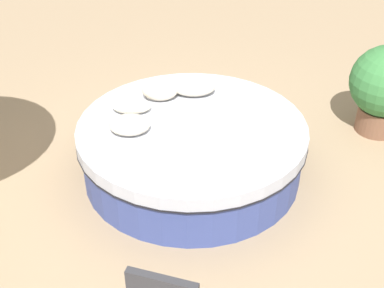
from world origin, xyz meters
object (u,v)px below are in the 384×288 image
(throw_pillow_1, at_px, (160,91))
(throw_pillow_3, at_px, (130,125))
(throw_pillow_0, at_px, (193,86))
(round_bed, at_px, (192,148))
(throw_pillow_2, at_px, (132,106))

(throw_pillow_1, height_order, throw_pillow_3, throw_pillow_1)
(throw_pillow_0, height_order, throw_pillow_1, throw_pillow_1)
(round_bed, xyz_separation_m, throw_pillow_3, (0.67, 0.17, 0.41))
(throw_pillow_0, relative_size, throw_pillow_1, 1.28)
(round_bed, bearing_deg, throw_pillow_0, -89.03)
(throw_pillow_0, bearing_deg, throw_pillow_3, 53.32)
(throw_pillow_2, bearing_deg, throw_pillow_1, -133.60)
(round_bed, distance_m, throw_pillow_0, 0.83)
(round_bed, bearing_deg, throw_pillow_3, 14.00)
(throw_pillow_0, relative_size, throw_pillow_2, 1.21)
(throw_pillow_0, height_order, throw_pillow_3, throw_pillow_0)
(throw_pillow_3, bearing_deg, throw_pillow_2, -84.85)
(throw_pillow_3, bearing_deg, round_bed, -166.00)
(throw_pillow_3, bearing_deg, throw_pillow_0, -126.68)
(throw_pillow_2, bearing_deg, throw_pillow_3, 95.15)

